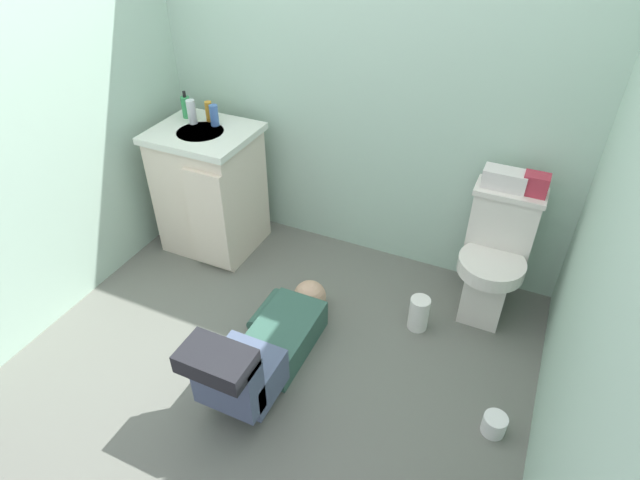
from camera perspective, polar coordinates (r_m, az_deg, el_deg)
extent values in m
cube|color=slate|center=(2.90, -4.07, -11.98)|extent=(3.04, 3.06, 0.04)
cube|color=#ABCCB7|center=(3.05, 4.91, 18.33)|extent=(2.70, 0.08, 2.40)
cube|color=#ABCCB7|center=(2.98, -28.73, 13.67)|extent=(0.08, 2.06, 2.40)
cube|color=#ABCCB7|center=(1.93, 30.83, 1.45)|extent=(0.08, 2.06, 2.40)
cube|color=silver|center=(3.10, 17.63, -4.78)|extent=(0.22, 0.30, 0.38)
cylinder|color=silver|center=(2.93, 18.10, -2.70)|extent=(0.35, 0.35, 0.08)
cube|color=silver|center=(2.99, 19.33, 1.94)|extent=(0.34, 0.17, 0.34)
cube|color=silver|center=(2.89, 20.05, 4.95)|extent=(0.36, 0.19, 0.03)
cube|color=beige|center=(3.45, -11.75, 5.10)|extent=(0.56, 0.48, 0.78)
cube|color=silver|center=(3.26, -12.64, 11.24)|extent=(0.60, 0.52, 0.04)
cylinder|color=silver|center=(3.24, -12.83, 11.02)|extent=(0.28, 0.28, 0.05)
cube|color=beige|center=(3.21, -12.05, 2.04)|extent=(0.26, 0.03, 0.66)
cylinder|color=silver|center=(3.33, -11.40, 13.32)|extent=(0.02, 0.02, 0.10)
cube|color=#33594C|center=(2.83, -4.13, -10.41)|extent=(0.29, 0.52, 0.17)
sphere|color=tan|center=(3.03, -1.19, -6.14)|extent=(0.19, 0.19, 0.19)
cube|color=#4B5875|center=(2.56, -8.13, -14.25)|extent=(0.31, 0.28, 0.20)
cube|color=#4B5875|center=(2.40, -10.17, -14.73)|extent=(0.31, 0.12, 0.32)
cube|color=black|center=(2.24, -11.29, -12.72)|extent=(0.31, 0.19, 0.09)
cylinder|color=#33594C|center=(3.01, -5.88, -7.57)|extent=(0.08, 0.30, 0.08)
cube|color=silver|center=(2.86, 19.44, 6.28)|extent=(0.22, 0.11, 0.10)
cube|color=#B22D3F|center=(2.86, 22.39, 5.61)|extent=(0.12, 0.09, 0.11)
cylinder|color=#349A55|center=(3.42, -14.32, 13.80)|extent=(0.06, 0.06, 0.13)
cylinder|color=black|center=(3.39, -14.54, 15.09)|extent=(0.02, 0.02, 0.04)
cylinder|color=silver|center=(3.33, -13.77, 13.37)|extent=(0.05, 0.05, 0.15)
cylinder|color=orange|center=(3.34, -11.98, 13.51)|extent=(0.04, 0.04, 0.12)
cylinder|color=#4067B0|center=(3.27, -11.43, 13.12)|extent=(0.05, 0.05, 0.13)
cylinder|color=white|center=(2.97, 10.68, -7.84)|extent=(0.11, 0.11, 0.21)
cylinder|color=white|center=(2.66, 18.40, -18.48)|extent=(0.11, 0.11, 0.10)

